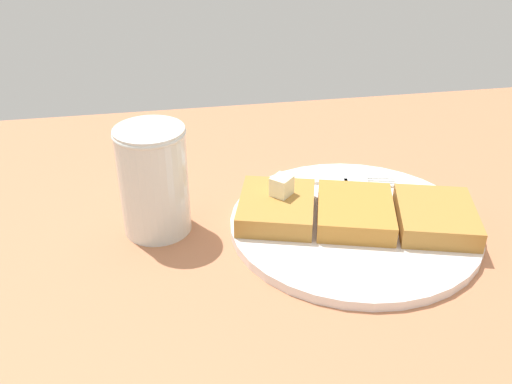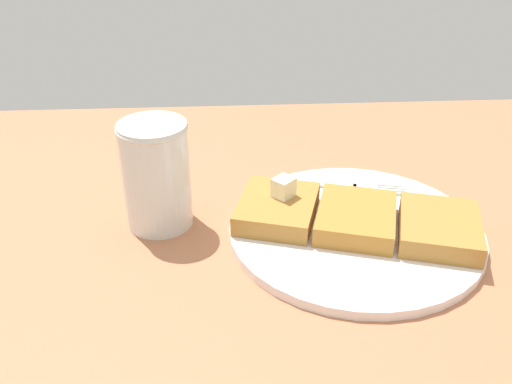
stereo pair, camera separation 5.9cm
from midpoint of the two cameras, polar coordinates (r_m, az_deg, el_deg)
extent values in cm
cube|color=#B06E4A|center=(55.21, 11.52, -10.81)|extent=(92.92, 92.92, 3.00)
cylinder|color=white|center=(61.43, 12.59, -3.88)|extent=(26.50, 26.50, 1.03)
torus|color=brown|center=(61.37, 12.60, -3.80)|extent=(26.50, 26.50, 0.80)
cube|color=#AC7734|center=(60.89, 4.93, -1.73)|extent=(10.23, 11.31, 2.17)
cube|color=#B2772F|center=(60.58, 12.76, -2.63)|extent=(10.23, 11.31, 2.17)
cube|color=#AA7633|center=(61.40, 20.53, -3.47)|extent=(10.23, 11.31, 2.17)
cube|color=#F5F0C7|center=(60.55, 5.56, 0.40)|extent=(2.84, 2.84, 2.11)
cube|color=silver|center=(67.73, 7.95, 0.71)|extent=(9.98, 2.90, 0.36)
cube|color=silver|center=(68.12, 13.32, 0.32)|extent=(3.19, 2.72, 0.36)
cube|color=silver|center=(69.22, 15.74, 0.48)|extent=(3.20, 0.96, 0.36)
cube|color=silver|center=(68.75, 15.79, 0.25)|extent=(3.20, 0.96, 0.36)
cube|color=silver|center=(68.27, 15.83, 0.03)|extent=(3.20, 0.96, 0.36)
cube|color=silver|center=(67.80, 15.88, -0.20)|extent=(3.20, 0.96, 0.36)
cylinder|color=#371205|center=(60.71, -7.07, 0.07)|extent=(6.53, 6.53, 7.92)
cylinder|color=silver|center=(59.82, -7.18, 1.60)|extent=(7.09, 7.09, 11.62)
torus|color=silver|center=(57.48, -7.52, 6.30)|extent=(7.31, 7.31, 0.50)
camera|label=1|loc=(0.03, -87.14, 1.66)|focal=40.00mm
camera|label=2|loc=(0.03, 92.86, -1.66)|focal=40.00mm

